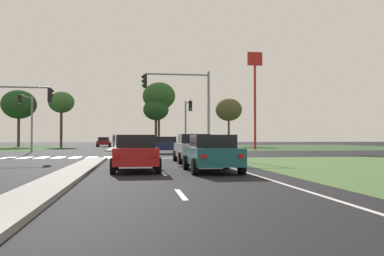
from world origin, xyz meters
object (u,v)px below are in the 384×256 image
at_px(car_maroon_fifth, 104,142).
at_px(treeline_fifth, 159,96).
at_px(traffic_signal_near_left, 10,106).
at_px(pedestrian_at_median, 114,140).
at_px(car_navy_sixth, 163,145).
at_px(fastfood_pole_sign, 255,79).
at_px(traffic_signal_far_right, 187,116).
at_px(treeline_sixth, 229,110).
at_px(traffic_signal_far_left, 27,113).
at_px(car_red_third, 136,153).
at_px(traffic_signal_near_right, 185,98).
at_px(treeline_third, 61,103).
at_px(car_teal_near, 212,153).
at_px(treeline_fourth, 156,110).
at_px(car_silver_second, 193,148).
at_px(treeline_second, 19,104).

height_order(car_maroon_fifth, treeline_fifth, treeline_fifth).
xyz_separation_m(traffic_signal_near_left, pedestrian_at_median, (5.90, 18.65, -2.32)).
distance_m(car_navy_sixth, fastfood_pole_sign, 18.24).
bearing_deg(traffic_signal_far_right, treeline_sixth, 68.34).
bearing_deg(traffic_signal_far_left, traffic_signal_far_right, 0.90).
relative_size(car_red_third, car_maroon_fifth, 0.98).
relative_size(car_red_third, traffic_signal_near_right, 0.68).
distance_m(car_red_third, treeline_third, 51.02).
height_order(car_teal_near, traffic_signal_near_right, traffic_signal_near_right).
height_order(car_navy_sixth, traffic_signal_far_left, traffic_signal_far_left).
relative_size(car_navy_sixth, treeline_sixth, 0.56).
relative_size(car_maroon_fifth, traffic_signal_near_left, 0.85).
relative_size(traffic_signal_near_left, treeline_fourth, 0.66).
relative_size(fastfood_pole_sign, treeline_fifth, 1.12).
xyz_separation_m(car_red_third, traffic_signal_near_right, (3.51, 11.25, 3.43)).
bearing_deg(car_silver_second, traffic_signal_far_right, 83.68).
relative_size(car_maroon_fifth, treeline_fourth, 0.56).
distance_m(traffic_signal_near_left, traffic_signal_near_right, 11.79).
distance_m(car_maroon_fifth, treeline_fourth, 9.70).
xyz_separation_m(car_silver_second, treeline_fourth, (0.11, 42.60, 5.09)).
bearing_deg(treeline_sixth, treeline_fifth, 178.80).
bearing_deg(pedestrian_at_median, treeline_second, 60.46).
relative_size(treeline_third, treeline_fifth, 0.83).
xyz_separation_m(car_silver_second, traffic_signal_far_right, (1.91, 17.25, 2.73)).
relative_size(car_navy_sixth, traffic_signal_far_left, 0.81).
distance_m(car_teal_near, car_red_third, 3.22).
height_order(pedestrian_at_median, treeline_third, treeline_third).
relative_size(traffic_signal_far_right, pedestrian_at_median, 3.01).
bearing_deg(car_navy_sixth, traffic_signal_far_left, 72.95).
height_order(traffic_signal_near_right, treeline_third, treeline_third).
xyz_separation_m(traffic_signal_near_right, treeline_sixth, (11.96, 37.65, 1.83)).
bearing_deg(traffic_signal_near_right, traffic_signal_far_right, 81.88).
relative_size(pedestrian_at_median, treeline_second, 0.20).
height_order(traffic_signal_far_right, treeline_second, treeline_second).
bearing_deg(treeline_fourth, traffic_signal_far_right, -85.93).
distance_m(traffic_signal_far_left, treeline_third, 26.80).
distance_m(car_maroon_fifth, traffic_signal_near_right, 38.41).
bearing_deg(car_teal_near, treeline_sixth, 76.04).
relative_size(car_silver_second, fastfood_pole_sign, 0.38).
distance_m(car_red_third, pedestrian_at_median, 29.99).
distance_m(pedestrian_at_median, fastfood_pole_sign, 18.28).
bearing_deg(car_silver_second, treeline_fifth, 89.16).
height_order(car_silver_second, fastfood_pole_sign, fastfood_pole_sign).
relative_size(car_silver_second, traffic_signal_near_left, 0.89).
bearing_deg(traffic_signal_far_right, treeline_second, 131.46).
bearing_deg(fastfood_pole_sign, pedestrian_at_median, -178.50).
distance_m(traffic_signal_near_left, treeline_second, 39.08).
xyz_separation_m(car_navy_sixth, pedestrian_at_median, (-4.81, 10.96, 0.41)).
height_order(car_red_third, treeline_fifth, treeline_fifth).
distance_m(traffic_signal_near_right, treeline_fifth, 38.10).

